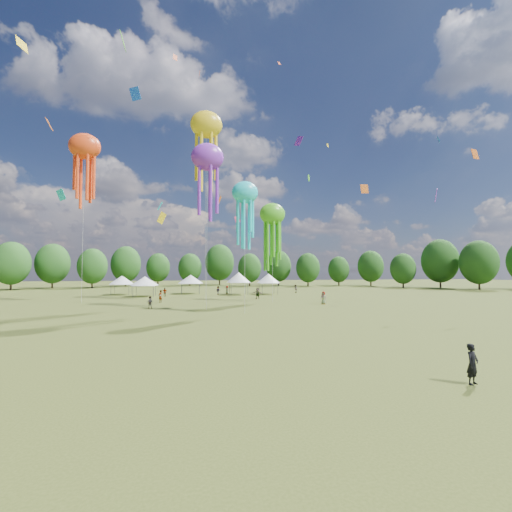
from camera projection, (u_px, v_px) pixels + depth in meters
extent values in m
plane|color=#384416|center=(279.00, 386.00, 14.05)|extent=(300.00, 300.00, 0.00)
imported|color=black|center=(473.00, 364.00, 14.24)|extent=(0.72, 0.60, 1.68)
imported|color=gray|center=(150.00, 302.00, 42.52)|extent=(0.78, 0.63, 1.52)
imported|color=gray|center=(227.00, 290.00, 69.40)|extent=(0.73, 0.92, 1.64)
imported|color=gray|center=(295.00, 289.00, 71.98)|extent=(0.78, 0.93, 1.72)
imported|color=gray|center=(218.00, 290.00, 67.23)|extent=(1.22, 1.08, 1.64)
imported|color=gray|center=(165.00, 292.00, 62.24)|extent=(0.98, 0.61, 1.56)
imported|color=gray|center=(258.00, 293.00, 56.98)|extent=(1.72, 1.43, 1.85)
imported|color=gray|center=(160.00, 296.00, 50.54)|extent=(0.71, 0.79, 1.82)
imported|color=gray|center=(323.00, 298.00, 48.01)|extent=(1.02, 1.00, 1.77)
cylinder|color=#47474C|center=(111.00, 290.00, 64.95)|extent=(0.08, 0.08, 1.96)
cylinder|color=#47474C|center=(115.00, 289.00, 68.15)|extent=(0.08, 0.08, 1.96)
cylinder|color=#47474C|center=(129.00, 290.00, 65.53)|extent=(0.08, 0.08, 1.96)
cylinder|color=#47474C|center=(132.00, 289.00, 68.73)|extent=(0.08, 0.08, 1.96)
cube|color=silver|center=(122.00, 284.00, 66.88)|extent=(3.65, 3.65, 0.10)
cone|color=silver|center=(122.00, 280.00, 66.92)|extent=(4.75, 4.75, 1.68)
cylinder|color=#47474C|center=(133.00, 292.00, 60.31)|extent=(0.08, 0.08, 1.92)
cylinder|color=#47474C|center=(136.00, 291.00, 63.74)|extent=(0.08, 0.08, 1.92)
cylinder|color=#47474C|center=(153.00, 292.00, 60.94)|extent=(0.08, 0.08, 1.92)
cylinder|color=#47474C|center=(156.00, 291.00, 64.37)|extent=(0.08, 0.08, 1.92)
cube|color=silver|center=(145.00, 286.00, 62.38)|extent=(3.89, 3.89, 0.10)
cone|color=silver|center=(145.00, 281.00, 62.42)|extent=(5.06, 5.06, 1.65)
cylinder|color=#47474C|center=(181.00, 289.00, 67.80)|extent=(0.08, 0.08, 2.02)
cylinder|color=#47474C|center=(182.00, 288.00, 71.27)|extent=(0.08, 0.08, 2.02)
cylinder|color=#47474C|center=(199.00, 289.00, 68.44)|extent=(0.08, 0.08, 2.02)
cylinder|color=#47474C|center=(199.00, 288.00, 71.91)|extent=(0.08, 0.08, 2.02)
cube|color=silver|center=(191.00, 284.00, 69.90)|extent=(3.93, 3.93, 0.10)
cone|color=silver|center=(191.00, 279.00, 69.94)|extent=(5.11, 5.11, 1.73)
cylinder|color=#47474C|center=(231.00, 289.00, 65.25)|extent=(0.08, 0.08, 2.31)
cylinder|color=#47474C|center=(229.00, 288.00, 68.43)|extent=(0.08, 0.08, 2.31)
cylinder|color=#47474C|center=(248.00, 289.00, 65.83)|extent=(0.08, 0.08, 2.31)
cylinder|color=#47474C|center=(245.00, 288.00, 69.01)|extent=(0.08, 0.08, 2.31)
cube|color=silver|center=(238.00, 283.00, 67.18)|extent=(3.63, 3.63, 0.10)
cone|color=silver|center=(238.00, 277.00, 67.23)|extent=(4.72, 4.72, 1.98)
cylinder|color=#47474C|center=(262.00, 289.00, 66.74)|extent=(0.08, 0.08, 2.17)
cylinder|color=#47474C|center=(259.00, 288.00, 69.84)|extent=(0.08, 0.08, 2.17)
cylinder|color=#47474C|center=(278.00, 289.00, 67.31)|extent=(0.08, 0.08, 2.17)
cylinder|color=#47474C|center=(274.00, 288.00, 70.41)|extent=(0.08, 0.08, 2.17)
cube|color=silver|center=(268.00, 283.00, 68.62)|extent=(3.56, 3.56, 0.10)
cone|color=silver|center=(268.00, 278.00, 68.66)|extent=(4.62, 4.62, 1.86)
ellipsoid|color=purple|center=(207.00, 157.00, 41.97)|extent=(4.00, 2.80, 3.40)
cylinder|color=beige|center=(207.00, 233.00, 41.57)|extent=(0.03, 0.03, 18.74)
ellipsoid|color=yellow|center=(206.00, 125.00, 52.27)|extent=(4.91, 3.43, 4.17)
cylinder|color=beige|center=(206.00, 212.00, 51.69)|extent=(0.03, 0.03, 27.14)
ellipsoid|color=#4CBF1F|center=(272.00, 214.00, 52.03)|extent=(3.95, 2.76, 3.36)
cylinder|color=beige|center=(272.00, 258.00, 51.75)|extent=(0.03, 0.03, 13.38)
ellipsoid|color=#FD4616|center=(85.00, 146.00, 50.28)|extent=(4.49, 3.15, 3.82)
cylinder|color=beige|center=(83.00, 224.00, 49.79)|extent=(0.03, 0.03, 23.08)
ellipsoid|color=#1BD9EB|center=(245.00, 193.00, 38.04)|extent=(2.96, 2.07, 2.51)
cylinder|color=beige|center=(245.00, 253.00, 37.75)|extent=(0.03, 0.03, 13.46)
cube|color=#FD4616|center=(199.00, 74.00, 52.93)|extent=(0.19, 0.71, 0.92)
cube|color=#DA580D|center=(219.00, 200.00, 74.93)|extent=(0.99, 1.40, 1.82)
cube|color=yellow|center=(328.00, 145.00, 77.92)|extent=(0.57, 0.56, 0.90)
cube|color=blue|center=(243.00, 189.00, 59.52)|extent=(0.62, 1.18, 1.28)
cube|color=#FD4616|center=(175.00, 57.00, 61.63)|extent=(0.78, 0.65, 1.19)
cube|color=#DA580D|center=(475.00, 154.00, 44.20)|extent=(1.15, 0.57, 1.39)
cube|color=yellow|center=(22.00, 44.00, 41.04)|extent=(1.29, 1.98, 1.97)
cube|color=#4CBF1F|center=(123.00, 41.00, 34.77)|extent=(0.46, 1.41, 1.71)
cube|color=blue|center=(135.00, 94.00, 53.18)|extent=(1.92, 0.84, 2.14)
cube|color=#1BD9EB|center=(160.00, 206.00, 80.65)|extent=(1.11, 1.79, 2.03)
cube|color=purple|center=(299.00, 141.00, 68.99)|extent=(1.53, 1.67, 2.43)
cube|color=#DA580D|center=(364.00, 189.00, 65.82)|extent=(1.51, 0.68, 1.85)
cube|color=#4CBF1F|center=(309.00, 178.00, 85.51)|extent=(1.01, 1.31, 1.86)
cube|color=blue|center=(438.00, 140.00, 47.92)|extent=(0.52, 0.84, 0.94)
cube|color=#1BD9EB|center=(61.00, 195.00, 65.87)|extent=(2.05, 1.14, 2.28)
cube|color=#D73F6B|center=(237.00, 219.00, 56.82)|extent=(1.14, 0.53, 1.37)
cube|color=purple|center=(436.00, 195.00, 40.78)|extent=(0.91, 1.43, 1.88)
cube|color=#FD4616|center=(279.00, 63.00, 79.00)|extent=(0.76, 0.62, 0.83)
cube|color=#DA580D|center=(49.00, 124.00, 37.58)|extent=(0.78, 1.28, 1.35)
cube|color=yellow|center=(162.00, 218.00, 64.09)|extent=(1.68, 1.39, 2.31)
cylinder|color=#38281C|center=(11.00, 283.00, 82.50)|extent=(0.44, 0.44, 3.36)
ellipsoid|color=#204A18|center=(11.00, 263.00, 82.71)|extent=(8.40, 8.40, 10.51)
cylinder|color=#38281C|center=(52.00, 282.00, 90.85)|extent=(0.44, 0.44, 3.41)
ellipsoid|color=#204A18|center=(53.00, 264.00, 91.06)|extent=(8.53, 8.53, 10.66)
cylinder|color=#38281C|center=(92.00, 282.00, 92.19)|extent=(0.44, 0.44, 3.07)
ellipsoid|color=#204A18|center=(92.00, 266.00, 92.38)|extent=(7.66, 7.66, 9.58)
cylinder|color=#38281C|center=(126.00, 281.00, 101.64)|extent=(0.44, 0.44, 3.43)
ellipsoid|color=#204A18|center=(126.00, 264.00, 101.85)|extent=(8.58, 8.58, 10.73)
cylinder|color=#38281C|center=(158.00, 281.00, 108.73)|extent=(0.44, 0.44, 2.95)
ellipsoid|color=#204A18|center=(158.00, 267.00, 108.91)|extent=(7.37, 7.37, 9.21)
cylinder|color=#38281C|center=(190.00, 281.00, 106.70)|extent=(0.44, 0.44, 2.89)
ellipsoid|color=#204A18|center=(190.00, 268.00, 106.88)|extent=(7.23, 7.23, 9.04)
cylinder|color=#38281C|center=(220.00, 279.00, 112.80)|extent=(0.44, 0.44, 3.84)
ellipsoid|color=#204A18|center=(220.00, 262.00, 113.03)|extent=(9.60, 9.60, 11.99)
cylinder|color=#38281C|center=(250.00, 281.00, 103.40)|extent=(0.44, 0.44, 2.84)
ellipsoid|color=#204A18|center=(250.00, 268.00, 103.58)|extent=(7.11, 7.11, 8.89)
cylinder|color=#38281C|center=(279.00, 280.00, 107.71)|extent=(0.44, 0.44, 3.16)
ellipsoid|color=#204A18|center=(279.00, 266.00, 107.90)|extent=(7.91, 7.91, 9.88)
cylinder|color=#38281C|center=(308.00, 281.00, 103.45)|extent=(0.44, 0.44, 2.88)
ellipsoid|color=#204A18|center=(308.00, 268.00, 103.62)|extent=(7.21, 7.21, 9.01)
cylinder|color=#38281C|center=(339.00, 281.00, 107.31)|extent=(0.44, 0.44, 2.63)
ellipsoid|color=#204A18|center=(339.00, 269.00, 107.47)|extent=(6.57, 6.57, 8.22)
cylinder|color=#38281C|center=(371.00, 281.00, 105.48)|extent=(0.44, 0.44, 3.13)
ellipsoid|color=#204A18|center=(371.00, 266.00, 105.67)|extent=(7.81, 7.81, 9.77)
cylinder|color=#38281C|center=(403.00, 283.00, 94.32)|extent=(0.44, 0.44, 2.72)
ellipsoid|color=#204A18|center=(403.00, 269.00, 94.48)|extent=(6.80, 6.80, 8.50)
cylinder|color=#38281C|center=(440.00, 281.00, 93.17)|extent=(0.44, 0.44, 3.81)
ellipsoid|color=#204A18|center=(440.00, 261.00, 93.41)|extent=(9.52, 9.52, 11.90)
cylinder|color=#38281C|center=(479.00, 282.00, 84.85)|extent=(0.44, 0.44, 3.51)
ellipsoid|color=#204A18|center=(479.00, 262.00, 85.06)|extent=(8.78, 8.78, 10.97)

